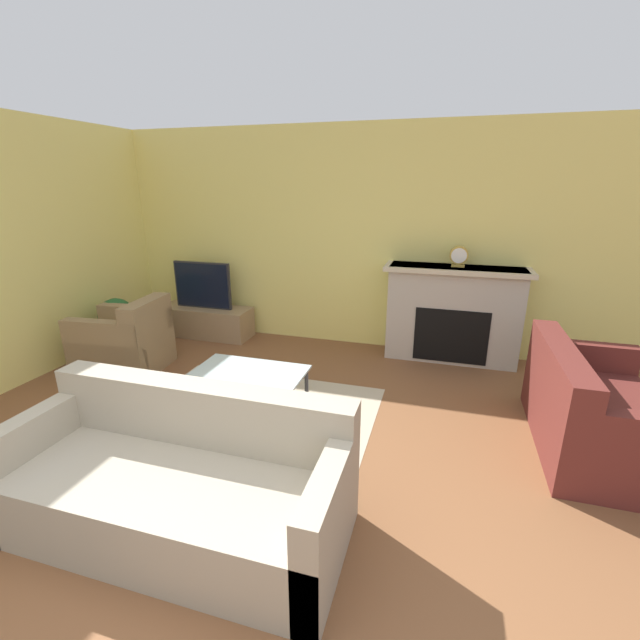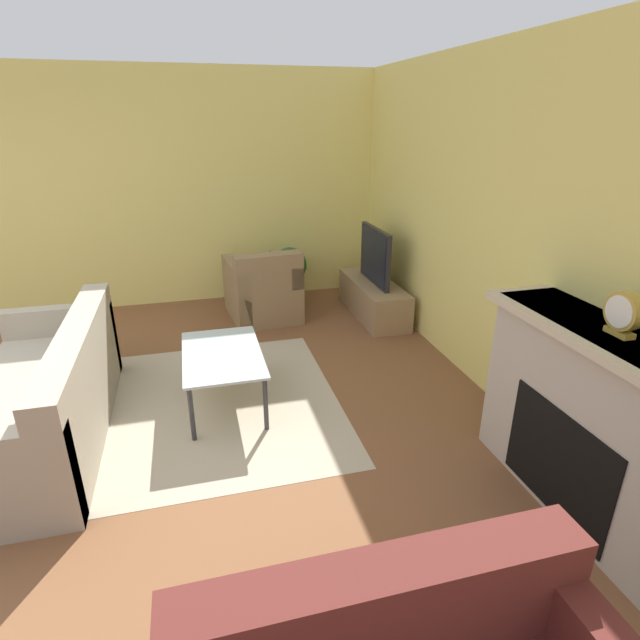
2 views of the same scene
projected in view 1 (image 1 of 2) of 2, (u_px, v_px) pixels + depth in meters
wall_back at (349, 240)px, 5.33m from camera, size 8.99×0.06×2.70m
area_rug at (250, 418)px, 3.86m from camera, size 2.18×1.81×0.00m
fireplace at (453, 312)px, 4.99m from camera, size 1.60×0.47×1.12m
tv_stand at (206, 321)px, 5.90m from camera, size 1.27×0.44×0.40m
tv at (203, 285)px, 5.74m from camera, size 0.81×0.05×0.62m
couch_sectional at (179, 484)px, 2.58m from camera, size 2.06×0.87×0.82m
couch_loveseat at (593, 414)px, 3.35m from camera, size 0.87×1.45×0.82m
armchair_by_window at (126, 344)px, 4.80m from camera, size 0.95×0.82×0.82m
coffee_table at (248, 377)px, 3.74m from camera, size 0.98×0.61×0.45m
potted_plant at (117, 318)px, 5.25m from camera, size 0.42×0.42×0.69m
mantel_clock at (459, 256)px, 4.79m from camera, size 0.20×0.07×0.23m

